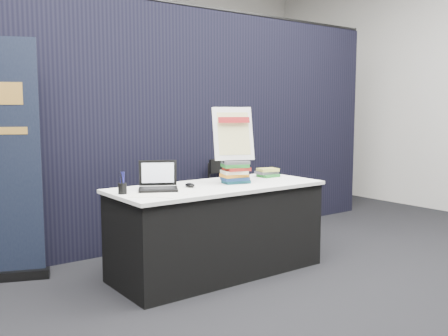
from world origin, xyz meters
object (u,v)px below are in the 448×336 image
Objects in this scene: display_table at (217,229)px; laptop at (156,183)px; book_stack_tall at (235,172)px; book_stack_short at (268,173)px; info_sign at (233,134)px; stacking_chair at (231,196)px.

laptop is (-0.55, 0.06, 0.43)m from display_table.
laptop reaches higher than display_table.
display_table is at bearing 175.25° from book_stack_tall.
info_sign is (-0.50, -0.12, 0.38)m from book_stack_short.
book_stack_short is at bearing 31.98° from laptop.
laptop is 1.50m from stacking_chair.
stacking_chair is (0.56, 0.78, -0.37)m from book_stack_tall.
laptop is at bearing -176.53° from book_stack_short.
laptop is 1.52× the size of book_stack_tall.
info_sign reaches higher than book_stack_short.
stacking_chair is at bearing 85.12° from book_stack_short.
info_sign reaches higher than stacking_chair.
info_sign is (0.18, 0.02, 0.79)m from display_table.
book_stack_short is (0.68, 0.14, 0.41)m from display_table.
info_sign reaches higher than laptop.
book_stack_tall is at bearing -163.20° from book_stack_short.
book_stack_tall is (0.73, -0.08, 0.04)m from laptop.
display_table is at bearing -140.71° from stacking_chair.
display_table is 9.11× the size of book_stack_short.
book_stack_tall is 0.53m from book_stack_short.
stacking_chair is at bearing 54.52° from book_stack_tall.
display_table is 1.07m from stacking_chair.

